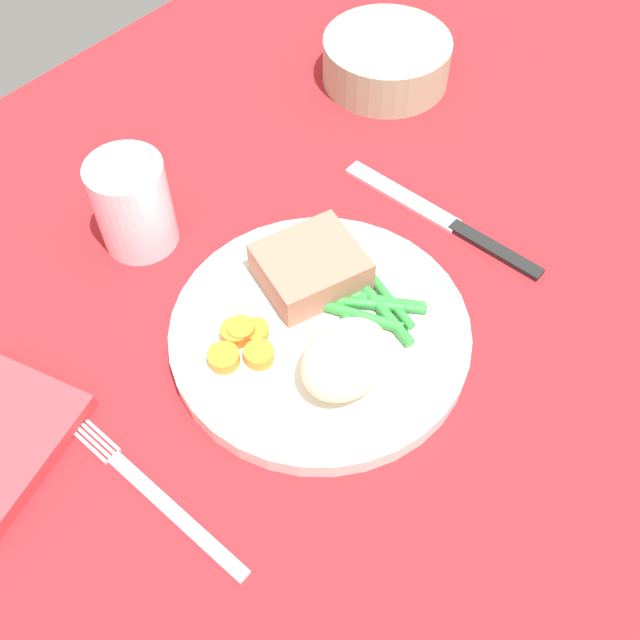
{
  "coord_description": "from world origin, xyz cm",
  "views": [
    {
      "loc": [
        -27.07,
        -20.8,
        50.14
      ],
      "look_at": [
        -2.12,
        0.54,
        4.6
      ],
      "focal_mm": 41.42,
      "sensor_mm": 36.0,
      "label": 1
    }
  ],
  "objects_px": {
    "meat_portion": "(311,267)",
    "knife": "(445,221)",
    "salad_bowl": "(386,58)",
    "fork": "(159,498)",
    "dinner_plate": "(320,333)",
    "water_glass": "(135,210)"
  },
  "relations": [
    {
      "from": "meat_portion",
      "to": "water_glass",
      "type": "distance_m",
      "value": 0.16
    },
    {
      "from": "fork",
      "to": "dinner_plate",
      "type": "bearing_deg",
      "value": 2.79
    },
    {
      "from": "dinner_plate",
      "to": "fork",
      "type": "bearing_deg",
      "value": -179.15
    },
    {
      "from": "fork",
      "to": "salad_bowl",
      "type": "distance_m",
      "value": 0.5
    },
    {
      "from": "fork",
      "to": "knife",
      "type": "xyz_separation_m",
      "value": [
        0.34,
        -0.0,
        -0.0
      ]
    },
    {
      "from": "meat_portion",
      "to": "knife",
      "type": "xyz_separation_m",
      "value": [
        0.14,
        -0.04,
        -0.03
      ]
    },
    {
      "from": "water_glass",
      "to": "salad_bowl",
      "type": "relative_size",
      "value": 0.63
    },
    {
      "from": "water_glass",
      "to": "salad_bowl",
      "type": "distance_m",
      "value": 0.32
    },
    {
      "from": "dinner_plate",
      "to": "knife",
      "type": "distance_m",
      "value": 0.17
    },
    {
      "from": "meat_portion",
      "to": "salad_bowl",
      "type": "height_order",
      "value": "same"
    },
    {
      "from": "fork",
      "to": "salad_bowl",
      "type": "bearing_deg",
      "value": 21.46
    },
    {
      "from": "knife",
      "to": "salad_bowl",
      "type": "xyz_separation_m",
      "value": [
        0.13,
        0.17,
        0.02
      ]
    },
    {
      "from": "meat_portion",
      "to": "knife",
      "type": "relative_size",
      "value": 0.38
    },
    {
      "from": "knife",
      "to": "water_glass",
      "type": "distance_m",
      "value": 0.27
    },
    {
      "from": "water_glass",
      "to": "salad_bowl",
      "type": "bearing_deg",
      "value": -4.34
    },
    {
      "from": "fork",
      "to": "water_glass",
      "type": "distance_m",
      "value": 0.25
    },
    {
      "from": "dinner_plate",
      "to": "meat_portion",
      "type": "distance_m",
      "value": 0.05
    },
    {
      "from": "meat_portion",
      "to": "fork",
      "type": "bearing_deg",
      "value": -169.07
    },
    {
      "from": "fork",
      "to": "meat_portion",
      "type": "bearing_deg",
      "value": 12.86
    },
    {
      "from": "knife",
      "to": "water_glass",
      "type": "height_order",
      "value": "water_glass"
    },
    {
      "from": "knife",
      "to": "salad_bowl",
      "type": "height_order",
      "value": "salad_bowl"
    },
    {
      "from": "fork",
      "to": "knife",
      "type": "height_order",
      "value": "knife"
    }
  ]
}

